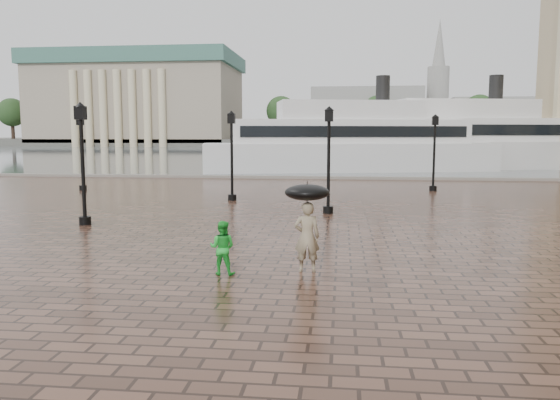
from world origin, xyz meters
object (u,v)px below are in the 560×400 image
object	(u,v)px
ferry_near	(348,142)
ferry_far	(462,141)
child_pedestrian	(222,248)
adult_pedestrian	(307,237)
street_lamps	(238,155)

from	to	relation	value
ferry_near	ferry_far	bearing A→B (deg)	9.65
ferry_far	child_pedestrian	bearing A→B (deg)	-122.13
ferry_near	ferry_far	world-z (taller)	ferry_far
child_pedestrian	adult_pedestrian	bearing A→B (deg)	-161.41
adult_pedestrian	ferry_near	xyz separation A→B (m)	(1.39, 37.59, 1.73)
child_pedestrian	ferry_near	size ratio (longest dim) A/B	0.05
street_lamps	ferry_near	world-z (taller)	ferry_near
street_lamps	ferry_far	distance (m)	33.06
adult_pedestrian	street_lamps	bearing A→B (deg)	-78.41
street_lamps	child_pedestrian	xyz separation A→B (m)	(2.32, -14.20, -1.67)
street_lamps	child_pedestrian	distance (m)	14.49
adult_pedestrian	child_pedestrian	bearing A→B (deg)	7.37
child_pedestrian	ferry_near	xyz separation A→B (m)	(3.40, 38.07, 1.95)
ferry_near	ferry_far	distance (m)	12.00
street_lamps	child_pedestrian	bearing A→B (deg)	-80.72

